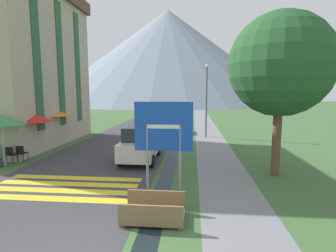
# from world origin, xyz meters

# --- Properties ---
(ground_plane) EXTENTS (160.00, 160.00, 0.00)m
(ground_plane) POSITION_xyz_m (0.00, 20.00, 0.00)
(ground_plane) COLOR #3D6033
(road) EXTENTS (6.40, 60.00, 0.01)m
(road) POSITION_xyz_m (-2.50, 30.00, 0.00)
(road) COLOR #38383D
(road) RESTS_ON ground_plane
(footpath) EXTENTS (2.20, 60.00, 0.01)m
(footpath) POSITION_xyz_m (3.60, 30.00, 0.00)
(footpath) COLOR slate
(footpath) RESTS_ON ground_plane
(drainage_channel) EXTENTS (0.60, 60.00, 0.00)m
(drainage_channel) POSITION_xyz_m (1.20, 30.00, 0.00)
(drainage_channel) COLOR black
(drainage_channel) RESTS_ON ground_plane
(crosswalk_marking) EXTENTS (5.44, 2.54, 0.01)m
(crosswalk_marking) POSITION_xyz_m (-2.50, 4.13, 0.01)
(crosswalk_marking) COLOR yellow
(crosswalk_marking) RESTS_ON ground_plane
(mountain_distant) EXTENTS (81.13, 81.13, 30.67)m
(mountain_distant) POSITION_xyz_m (-6.28, 85.73, 15.34)
(mountain_distant) COLOR gray
(mountain_distant) RESTS_ON ground_plane
(hotel_building) EXTENTS (6.37, 10.04, 10.65)m
(hotel_building) POSITION_xyz_m (-9.40, 12.00, 5.75)
(hotel_building) COLOR tan
(hotel_building) RESTS_ON ground_plane
(road_sign) EXTENTS (2.08, 0.11, 3.18)m
(road_sign) POSITION_xyz_m (1.23, 4.28, 2.08)
(road_sign) COLOR gray
(road_sign) RESTS_ON ground_plane
(footbridge) EXTENTS (1.70, 1.10, 0.65)m
(footbridge) POSITION_xyz_m (1.20, 1.97, 0.23)
(footbridge) COLOR brown
(footbridge) RESTS_ON ground_plane
(parked_car_near) EXTENTS (1.72, 3.85, 1.82)m
(parked_car_near) POSITION_xyz_m (-0.40, 8.22, 0.91)
(parked_car_near) COLOR silver
(parked_car_near) RESTS_ON ground_plane
(parked_car_far) EXTENTS (1.88, 4.14, 1.82)m
(parked_car_far) POSITION_xyz_m (-0.52, 18.25, 0.91)
(parked_car_far) COLOR #B2B2B7
(parked_car_far) RESTS_ON ground_plane
(cafe_chair_near_left) EXTENTS (0.40, 0.40, 0.85)m
(cafe_chair_near_left) POSITION_xyz_m (-6.64, 6.99, 0.51)
(cafe_chair_near_left) COLOR black
(cafe_chair_near_left) RESTS_ON ground_plane
(cafe_chair_near_right) EXTENTS (0.40, 0.40, 0.85)m
(cafe_chair_near_right) POSITION_xyz_m (-6.31, 7.31, 0.51)
(cafe_chair_near_right) COLOR black
(cafe_chair_near_right) RESTS_ON ground_plane
(cafe_chair_far_left) EXTENTS (0.40, 0.40, 0.85)m
(cafe_chair_far_left) POSITION_xyz_m (-7.00, 9.75, 0.51)
(cafe_chair_far_left) COLOR black
(cafe_chair_far_left) RESTS_ON ground_plane
(cafe_chair_far_right) EXTENTS (0.40, 0.40, 0.85)m
(cafe_chair_far_right) POSITION_xyz_m (-6.77, 9.98, 0.51)
(cafe_chair_far_right) COLOR black
(cafe_chair_far_right) RESTS_ON ground_plane
(cafe_umbrella_front_green) EXTENTS (2.16, 2.16, 2.44)m
(cafe_umbrella_front_green) POSITION_xyz_m (-6.76, 6.73, 2.21)
(cafe_umbrella_front_green) COLOR #B7B2A8
(cafe_umbrella_front_green) RESTS_ON ground_plane
(cafe_umbrella_middle_red) EXTENTS (2.19, 2.19, 2.36)m
(cafe_umbrella_middle_red) POSITION_xyz_m (-6.72, 8.94, 2.11)
(cafe_umbrella_middle_red) COLOR #B7B2A8
(cafe_umbrella_middle_red) RESTS_ON ground_plane
(cafe_umbrella_rear_orange) EXTENTS (2.24, 2.24, 2.36)m
(cafe_umbrella_rear_orange) POSITION_xyz_m (-6.85, 11.52, 2.17)
(cafe_umbrella_rear_orange) COLOR #B7B2A8
(cafe_umbrella_rear_orange) RESTS_ON ground_plane
(person_standing_terrace) EXTENTS (0.32, 0.32, 1.81)m
(person_standing_terrace) POSITION_xyz_m (-7.00, 7.64, 1.06)
(person_standing_terrace) COLOR #282833
(person_standing_terrace) RESTS_ON ground_plane
(person_seated_far) EXTENTS (0.32, 0.32, 1.24)m
(person_seated_far) POSITION_xyz_m (-7.08, 9.49, 0.69)
(person_seated_far) COLOR #282833
(person_seated_far) RESTS_ON ground_plane
(streetlamp) EXTENTS (0.28, 0.28, 5.63)m
(streetlamp) POSITION_xyz_m (3.32, 15.75, 3.30)
(streetlamp) COLOR #515156
(streetlamp) RESTS_ON ground_plane
(tree_by_path) EXTENTS (4.22, 4.22, 6.73)m
(tree_by_path) POSITION_xyz_m (5.78, 6.39, 4.61)
(tree_by_path) COLOR brown
(tree_by_path) RESTS_ON ground_plane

